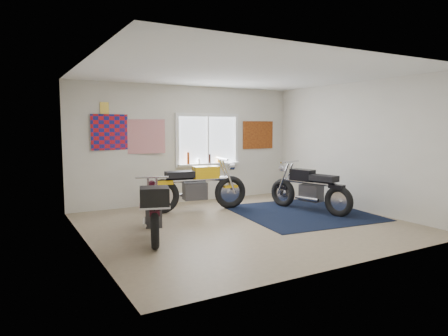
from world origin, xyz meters
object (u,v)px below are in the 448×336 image
black_chrome_bike (310,190)px  maroon_tourer (154,210)px  navy_rug (301,213)px  yellow_triumph (197,188)px

black_chrome_bike → maroon_tourer: 3.57m
navy_rug → black_chrome_bike: black_chrome_bike is taller
yellow_triumph → maroon_tourer: bearing=-124.6°
maroon_tourer → yellow_triumph: bearing=-25.3°
navy_rug → yellow_triumph: yellow_triumph is taller
navy_rug → maroon_tourer: maroon_tourer is taller
yellow_triumph → black_chrome_bike: (2.02, -1.20, -0.04)m
navy_rug → yellow_triumph: size_ratio=1.18×
navy_rug → black_chrome_bike: 0.51m
navy_rug → maroon_tourer: bearing=-173.4°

